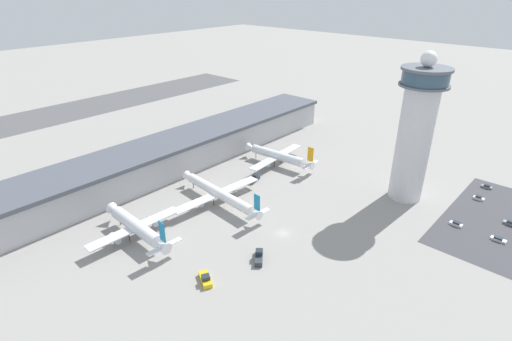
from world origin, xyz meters
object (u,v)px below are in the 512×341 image
airplane_gate_charlie (278,156)px  car_white_wagon (510,223)px  control_tower (416,130)px  airplane_gate_alpha (136,227)px  car_maroon_suv (498,239)px  car_navy_sedan (479,198)px  airplane_gate_bravo (219,194)px  car_silver_sedan (456,224)px  car_black_suv (487,187)px  service_truck_fuel (254,179)px  service_truck_catering (205,279)px  service_truck_baggage (259,257)px

airplane_gate_charlie → car_white_wagon: (16.28, -93.95, -3.97)m
control_tower → airplane_gate_alpha: bearing=148.3°
airplane_gate_alpha → airplane_gate_charlie: size_ratio=0.94×
car_maroon_suv → car_navy_sedan: bearing=27.3°
airplane_gate_bravo → car_silver_sedan: size_ratio=10.31×
control_tower → airplane_gate_bravo: control_tower is taller
car_black_suv → car_white_wagon: car_white_wagon is taller
service_truck_fuel → car_navy_sedan: size_ratio=1.70×
control_tower → car_maroon_suv: bearing=-102.3°
airplane_gate_bravo → service_truck_fuel: 23.61m
service_truck_catering → service_truck_baggage: 18.58m
airplane_gate_alpha → service_truck_fuel: size_ratio=4.96×
car_navy_sedan → service_truck_catering: bearing=157.0°
airplane_gate_charlie → car_silver_sedan: 79.86m
airplane_gate_alpha → car_navy_sedan: airplane_gate_alpha is taller
car_white_wagon → car_navy_sedan: car_navy_sedan is taller
control_tower → car_silver_sedan: bearing=-109.0°
service_truck_fuel → car_maroon_suv: bearing=-75.9°
service_truck_baggage → control_tower: bearing=-13.4°
service_truck_catering → service_truck_baggage: size_ratio=0.99×
airplane_gate_bravo → service_truck_catering: airplane_gate_bravo is taller
car_black_suv → car_maroon_suv: bearing=-160.4°
service_truck_fuel → car_maroon_suv: 92.99m
airplane_gate_alpha → airplane_gate_bravo: airplane_gate_alpha is taller
car_maroon_suv → car_white_wagon: bearing=-2.6°
service_truck_fuel → car_black_suv: (60.95, -76.58, -0.50)m
airplane_gate_alpha → car_white_wagon: airplane_gate_alpha is taller
airplane_gate_charlie → car_navy_sedan: 85.12m
service_truck_catering → car_white_wagon: size_ratio=1.61×
car_black_suv → airplane_gate_charlie: bearing=117.3°
car_silver_sedan → car_white_wagon: bearing=-46.8°
car_white_wagon → control_tower: bearing=98.6°
service_truck_fuel → car_black_suv: size_ratio=1.65×
service_truck_baggage → car_black_suv: 107.24m
service_truck_catering → car_silver_sedan: size_ratio=1.66×
service_truck_catering → service_truck_baggage: service_truck_baggage is taller
control_tower → car_white_wagon: bearing=-81.4°
car_navy_sedan → airplane_gate_alpha: bearing=143.8°
car_navy_sedan → car_silver_sedan: bearing=179.0°
control_tower → car_navy_sedan: size_ratio=13.83×
airplane_gate_alpha → service_truck_catering: (1.07, -33.19, -3.68)m
service_truck_fuel → car_white_wagon: service_truck_fuel is taller
service_truck_baggage → car_black_suv: service_truck_baggage is taller
airplane_gate_bravo → service_truck_baggage: 38.14m
service_truck_fuel → car_black_suv: 97.88m
control_tower → car_navy_sedan: (17.63, -23.15, -27.63)m
car_white_wagon → airplane_gate_charlie: bearing=99.8°
airplane_gate_alpha → service_truck_fuel: (57.86, -0.67, -3.52)m
car_maroon_suv → service_truck_fuel: bearing=104.1°
airplane_gate_charlie → service_truck_fuel: bearing=-171.0°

